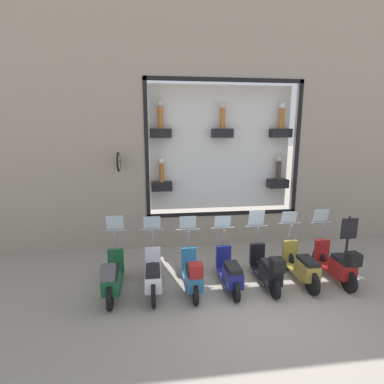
{
  "coord_description": "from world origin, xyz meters",
  "views": [
    {
      "loc": [
        -5.66,
        2.19,
        3.7
      ],
      "look_at": [
        2.15,
        1.17,
        2.05
      ],
      "focal_mm": 28.0,
      "sensor_mm": 36.0,
      "label": 1
    }
  ],
  "objects_px": {
    "scooter_olive_1": "(301,266)",
    "scooter_black_2": "(267,268)",
    "scooter_navy_3": "(230,272)",
    "scooter_white_5": "(153,275)",
    "shop_sign_post": "(347,242)",
    "scooter_red_0": "(337,264)",
    "scooter_teal_4": "(192,274)",
    "scooter_green_6": "(113,277)"
  },
  "relations": [
    {
      "from": "scooter_olive_1",
      "to": "scooter_black_2",
      "type": "bearing_deg",
      "value": 94.41
    },
    {
      "from": "scooter_black_2",
      "to": "scooter_navy_3",
      "type": "xyz_separation_m",
      "value": [
        0.06,
        0.9,
        -0.05
      ]
    },
    {
      "from": "scooter_white_5",
      "to": "shop_sign_post",
      "type": "distance_m",
      "value": 5.12
    },
    {
      "from": "scooter_red_0",
      "to": "scooter_olive_1",
      "type": "xyz_separation_m",
      "value": [
        0.06,
        0.9,
        -0.03
      ]
    },
    {
      "from": "scooter_teal_4",
      "to": "scooter_white_5",
      "type": "bearing_deg",
      "value": 85.31
    },
    {
      "from": "scooter_navy_3",
      "to": "scooter_olive_1",
      "type": "bearing_deg",
      "value": -89.69
    },
    {
      "from": "scooter_white_5",
      "to": "scooter_navy_3",
      "type": "bearing_deg",
      "value": -90.27
    },
    {
      "from": "shop_sign_post",
      "to": "scooter_white_5",
      "type": "bearing_deg",
      "value": 95.28
    },
    {
      "from": "scooter_black_2",
      "to": "scooter_white_5",
      "type": "height_order",
      "value": "scooter_black_2"
    },
    {
      "from": "scooter_olive_1",
      "to": "scooter_black_2",
      "type": "distance_m",
      "value": 0.9
    },
    {
      "from": "scooter_white_5",
      "to": "scooter_teal_4",
      "type": "bearing_deg",
      "value": -94.69
    },
    {
      "from": "scooter_green_6",
      "to": "shop_sign_post",
      "type": "xyz_separation_m",
      "value": [
        0.53,
        -5.99,
        0.31
      ]
    },
    {
      "from": "scooter_olive_1",
      "to": "scooter_teal_4",
      "type": "xyz_separation_m",
      "value": [
        -0.08,
        2.69,
        0.01
      ]
    },
    {
      "from": "scooter_red_0",
      "to": "scooter_white_5",
      "type": "height_order",
      "value": "scooter_red_0"
    },
    {
      "from": "scooter_red_0",
      "to": "shop_sign_post",
      "type": "height_order",
      "value": "scooter_red_0"
    },
    {
      "from": "scooter_black_2",
      "to": "scooter_teal_4",
      "type": "relative_size",
      "value": 1.0
    },
    {
      "from": "scooter_olive_1",
      "to": "scooter_white_5",
      "type": "relative_size",
      "value": 1.0
    },
    {
      "from": "scooter_navy_3",
      "to": "scooter_white_5",
      "type": "bearing_deg",
      "value": 89.73
    },
    {
      "from": "scooter_red_0",
      "to": "shop_sign_post",
      "type": "xyz_separation_m",
      "value": [
        0.53,
        -0.6,
        0.32
      ]
    },
    {
      "from": "scooter_teal_4",
      "to": "scooter_red_0",
      "type": "bearing_deg",
      "value": -89.81
    },
    {
      "from": "scooter_teal_4",
      "to": "shop_sign_post",
      "type": "relative_size",
      "value": 1.19
    },
    {
      "from": "scooter_navy_3",
      "to": "scooter_teal_4",
      "type": "relative_size",
      "value": 1.0
    },
    {
      "from": "scooter_olive_1",
      "to": "scooter_green_6",
      "type": "height_order",
      "value": "scooter_green_6"
    },
    {
      "from": "scooter_red_0",
      "to": "shop_sign_post",
      "type": "bearing_deg",
      "value": -48.56
    },
    {
      "from": "scooter_teal_4",
      "to": "scooter_white_5",
      "type": "relative_size",
      "value": 0.99
    },
    {
      "from": "scooter_teal_4",
      "to": "scooter_white_5",
      "type": "height_order",
      "value": "scooter_white_5"
    },
    {
      "from": "scooter_black_2",
      "to": "scooter_white_5",
      "type": "relative_size",
      "value": 0.99
    },
    {
      "from": "scooter_teal_4",
      "to": "scooter_green_6",
      "type": "distance_m",
      "value": 1.8
    },
    {
      "from": "scooter_green_6",
      "to": "scooter_teal_4",
      "type": "bearing_deg",
      "value": -90.59
    },
    {
      "from": "scooter_black_2",
      "to": "scooter_olive_1",
      "type": "bearing_deg",
      "value": -85.59
    },
    {
      "from": "scooter_red_0",
      "to": "scooter_black_2",
      "type": "relative_size",
      "value": 1.01
    },
    {
      "from": "scooter_teal_4",
      "to": "shop_sign_post",
      "type": "height_order",
      "value": "scooter_teal_4"
    },
    {
      "from": "scooter_red_0",
      "to": "scooter_olive_1",
      "type": "relative_size",
      "value": 1.0
    },
    {
      "from": "scooter_red_0",
      "to": "scooter_navy_3",
      "type": "bearing_deg",
      "value": 88.87
    },
    {
      "from": "scooter_teal_4",
      "to": "scooter_navy_3",
      "type": "bearing_deg",
      "value": -85.84
    },
    {
      "from": "scooter_white_5",
      "to": "scooter_green_6",
      "type": "relative_size",
      "value": 1.0
    },
    {
      "from": "scooter_black_2",
      "to": "scooter_teal_4",
      "type": "xyz_separation_m",
      "value": [
        -0.01,
        1.8,
        -0.01
      ]
    },
    {
      "from": "scooter_olive_1",
      "to": "scooter_white_5",
      "type": "bearing_deg",
      "value": 90.02
    },
    {
      "from": "scooter_olive_1",
      "to": "shop_sign_post",
      "type": "bearing_deg",
      "value": -72.64
    },
    {
      "from": "scooter_red_0",
      "to": "scooter_navy_3",
      "type": "distance_m",
      "value": 2.69
    },
    {
      "from": "scooter_black_2",
      "to": "scooter_green_6",
      "type": "relative_size",
      "value": 0.99
    },
    {
      "from": "scooter_olive_1",
      "to": "scooter_white_5",
      "type": "distance_m",
      "value": 3.59
    }
  ]
}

